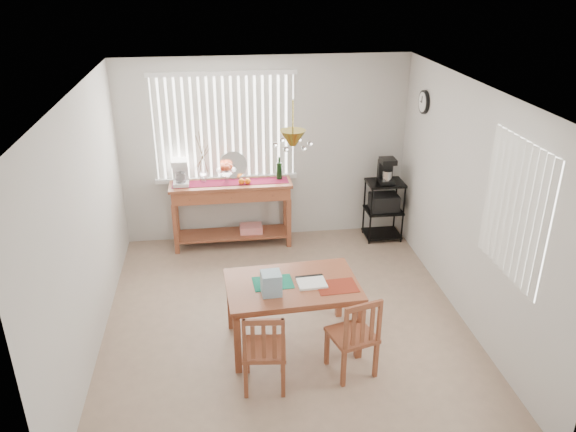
{
  "coord_description": "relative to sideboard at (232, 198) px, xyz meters",
  "views": [
    {
      "loc": [
        -0.66,
        -5.25,
        3.7
      ],
      "look_at": [
        0.1,
        0.55,
        1.05
      ],
      "focal_mm": 35.0,
      "sensor_mm": 36.0,
      "label": 1
    }
  ],
  "objects": [
    {
      "name": "ground",
      "position": [
        0.49,
        -1.99,
        -0.71
      ],
      "size": [
        4.0,
        4.5,
        0.01
      ],
      "primitive_type": "cube",
      "color": "#9F826B"
    },
    {
      "name": "sideboard_items",
      "position": [
        -0.29,
        0.02,
        0.38
      ],
      "size": [
        1.59,
        0.4,
        0.72
      ],
      "color": "maroon",
      "rests_on": "sideboard"
    },
    {
      "name": "chair_left",
      "position": [
        0.16,
        -3.04,
        -0.28
      ],
      "size": [
        0.44,
        0.44,
        0.87
      ],
      "color": "brown",
      "rests_on": "ground"
    },
    {
      "name": "wire_cart",
      "position": [
        2.16,
        -0.08,
        -0.18
      ],
      "size": [
        0.51,
        0.41,
        0.87
      ],
      "color": "black",
      "rests_on": "ground"
    },
    {
      "name": "cart_items",
      "position": [
        2.16,
        -0.07,
        0.33
      ],
      "size": [
        0.21,
        0.25,
        0.36
      ],
      "color": "black",
      "rests_on": "wire_cart"
    },
    {
      "name": "chair_right",
      "position": [
        1.04,
        -2.95,
        -0.27
      ],
      "size": [
        0.5,
        0.5,
        0.89
      ],
      "color": "brown",
      "rests_on": "ground"
    },
    {
      "name": "sideboard",
      "position": [
        0.0,
        0.0,
        0.0
      ],
      "size": [
        1.67,
        0.47,
        0.94
      ],
      "color": "brown",
      "rests_on": "ground"
    },
    {
      "name": "room_shell",
      "position": [
        0.5,
        -1.98,
        0.99
      ],
      "size": [
        4.2,
        4.7,
        2.7
      ],
      "color": "beige",
      "rests_on": "ground"
    },
    {
      "name": "table_items",
      "position": [
        0.39,
        -2.5,
        0.1
      ],
      "size": [
        1.05,
        0.47,
        0.23
      ],
      "color": "#157B5D",
      "rests_on": "dining_table"
    },
    {
      "name": "dining_table",
      "position": [
        0.52,
        -2.38,
        -0.07
      ],
      "size": [
        1.39,
        0.93,
        0.72
      ],
      "color": "brown",
      "rests_on": "ground"
    }
  ]
}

